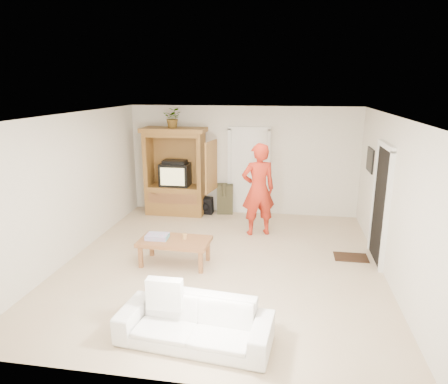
% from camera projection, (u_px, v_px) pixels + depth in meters
% --- Properties ---
extents(floor, '(6.00, 6.00, 0.00)m').
position_uv_depth(floor, '(222.00, 263.00, 7.12)').
color(floor, tan).
rests_on(floor, ground).
extents(ceiling, '(6.00, 6.00, 0.00)m').
position_uv_depth(ceiling, '(222.00, 115.00, 6.45)').
color(ceiling, white).
rests_on(ceiling, floor).
extents(wall_back, '(5.50, 0.00, 5.50)m').
position_uv_depth(wall_back, '(243.00, 161.00, 9.64)').
color(wall_back, silver).
rests_on(wall_back, floor).
extents(wall_front, '(5.50, 0.00, 5.50)m').
position_uv_depth(wall_front, '(172.00, 271.00, 3.93)').
color(wall_front, silver).
rests_on(wall_front, floor).
extents(wall_left, '(0.00, 6.00, 6.00)m').
position_uv_depth(wall_left, '(72.00, 186.00, 7.21)').
color(wall_left, silver).
rests_on(wall_left, floor).
extents(wall_right, '(0.00, 6.00, 6.00)m').
position_uv_depth(wall_right, '(392.00, 200.00, 6.36)').
color(wall_right, silver).
rests_on(wall_right, floor).
extents(armoire, '(1.82, 1.14, 2.10)m').
position_uv_depth(armoire, '(176.00, 177.00, 9.67)').
color(armoire, brown).
rests_on(armoire, floor).
extents(door_back, '(0.85, 0.05, 2.04)m').
position_uv_depth(door_back, '(249.00, 172.00, 9.66)').
color(door_back, white).
rests_on(door_back, floor).
extents(doorway_right, '(0.05, 0.90, 2.04)m').
position_uv_depth(doorway_right, '(381.00, 206.00, 7.00)').
color(doorway_right, black).
rests_on(doorway_right, floor).
extents(framed_picture, '(0.03, 0.60, 0.48)m').
position_uv_depth(framed_picture, '(370.00, 160.00, 8.09)').
color(framed_picture, black).
rests_on(framed_picture, wall_right).
extents(doormat, '(0.60, 0.40, 0.02)m').
position_uv_depth(doormat, '(351.00, 257.00, 7.33)').
color(doormat, '#382316').
rests_on(doormat, floor).
extents(plant, '(0.42, 0.37, 0.46)m').
position_uv_depth(plant, '(173.00, 118.00, 9.27)').
color(plant, '#4C7238').
rests_on(plant, armoire).
extents(man, '(0.83, 0.68, 1.95)m').
position_uv_depth(man, '(258.00, 190.00, 8.27)').
color(man, red).
rests_on(man, floor).
extents(sofa, '(1.94, 0.92, 0.55)m').
position_uv_depth(sofa, '(195.00, 322.00, 4.86)').
color(sofa, white).
rests_on(sofa, floor).
extents(coffee_table, '(1.25, 0.71, 0.46)m').
position_uv_depth(coffee_table, '(175.00, 243.00, 6.98)').
color(coffee_table, '#955F33').
rests_on(coffee_table, floor).
extents(towel, '(0.39, 0.29, 0.08)m').
position_uv_depth(towel, '(157.00, 236.00, 7.01)').
color(towel, '#F45198').
rests_on(towel, coffee_table).
extents(candle, '(0.08, 0.08, 0.10)m').
position_uv_depth(candle, '(185.00, 236.00, 6.98)').
color(candle, tan).
rests_on(candle, coffee_table).
extents(backpack_black, '(0.35, 0.23, 0.41)m').
position_uv_depth(backpack_black, '(206.00, 206.00, 9.78)').
color(backpack_black, black).
rests_on(backpack_black, floor).
extents(backpack_olive, '(0.42, 0.33, 0.73)m').
position_uv_depth(backpack_olive, '(225.00, 199.00, 9.81)').
color(backpack_olive, '#47442B').
rests_on(backpack_olive, floor).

